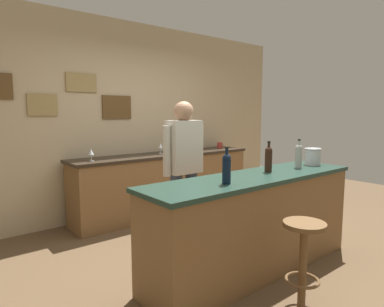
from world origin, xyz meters
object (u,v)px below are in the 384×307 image
object	(u,v)px
wine_bottle_c	(299,155)
ice_bucket	(313,156)
bartender	(184,166)
wine_bottle_a	(227,167)
wine_bottle_b	(269,158)
coffee_mug	(220,145)
wine_glass_b	(161,146)
wine_glass_a	(91,152)
bar_stool	(303,250)

from	to	relation	value
wine_bottle_c	ice_bucket	xyz separation A→B (m)	(0.31, 0.02, -0.04)
bartender	wine_bottle_a	bearing A→B (deg)	-104.98
wine_bottle_b	coffee_mug	bearing A→B (deg)	57.60
wine_bottle_b	wine_bottle_c	size ratio (longest dim) A/B	1.00
wine_bottle_a	ice_bucket	size ratio (longest dim) A/B	1.63
wine_glass_b	wine_glass_a	bearing A→B (deg)	-174.49
bar_stool	coffee_mug	distance (m)	3.29
bartender	coffee_mug	bearing A→B (deg)	36.33
ice_bucket	wine_glass_b	size ratio (longest dim) A/B	1.21
bar_stool	wine_bottle_a	bearing A→B (deg)	116.13
wine_glass_a	bartender	bearing A→B (deg)	-65.48
wine_bottle_c	wine_glass_a	distance (m)	2.46
wine_bottle_b	wine_bottle_c	distance (m)	0.44
bartender	wine_bottle_a	xyz separation A→B (m)	(-0.23, -0.88, 0.12)
wine_bottle_b	wine_bottle_a	bearing A→B (deg)	-169.49
wine_bottle_a	wine_bottle_c	distance (m)	1.15
wine_bottle_a	wine_glass_b	size ratio (longest dim) A/B	1.97
ice_bucket	coffee_mug	xyz separation A→B (m)	(0.55, 2.08, -0.07)
bartender	wine_bottle_b	world-z (taller)	bartender
bar_stool	coffee_mug	bearing A→B (deg)	57.66
wine_bottle_c	wine_bottle_a	bearing A→B (deg)	-175.89
wine_bottle_a	ice_bucket	distance (m)	1.47
bar_stool	ice_bucket	bearing A→B (deg)	29.34
wine_bottle_b	ice_bucket	xyz separation A→B (m)	(0.75, -0.03, -0.04)
wine_bottle_b	wine_bottle_c	world-z (taller)	same
wine_bottle_b	wine_glass_b	world-z (taller)	wine_bottle_b
wine_bottle_b	ice_bucket	bearing A→B (deg)	-1.97
bar_stool	coffee_mug	xyz separation A→B (m)	(1.74, 2.75, 0.49)
bar_stool	wine_bottle_c	bearing A→B (deg)	36.37
ice_bucket	wine_bottle_b	bearing A→B (deg)	178.03
wine_bottle_b	wine_glass_a	size ratio (longest dim) A/B	1.97
wine_bottle_c	wine_glass_b	xyz separation A→B (m)	(-0.35, 2.08, -0.05)
wine_bottle_a	coffee_mug	world-z (taller)	wine_bottle_a
wine_bottle_a	bar_stool	bearing A→B (deg)	-63.87
bar_stool	wine_glass_a	bearing A→B (deg)	102.49
wine_glass_a	coffee_mug	distance (m)	2.32
wine_bottle_b	coffee_mug	size ratio (longest dim) A/B	2.45
wine_bottle_b	wine_glass_a	distance (m)	2.18
wine_bottle_c	wine_glass_a	bearing A→B (deg)	126.34
wine_bottle_a	ice_bucket	xyz separation A→B (m)	(1.46, 0.11, -0.04)
wine_glass_b	wine_bottle_a	bearing A→B (deg)	-110.23
wine_glass_a	wine_bottle_a	bearing A→B (deg)	-81.57
wine_bottle_a	coffee_mug	xyz separation A→B (m)	(2.01, 2.19, -0.11)
wine_bottle_b	bartender	bearing A→B (deg)	122.62
wine_bottle_a	wine_glass_a	size ratio (longest dim) A/B	1.97
bar_stool	wine_bottle_c	distance (m)	1.24
wine_glass_a	coffee_mug	xyz separation A→B (m)	(2.32, 0.13, -0.06)
bartender	wine_bottle_c	xyz separation A→B (m)	(0.91, -0.79, 0.12)
wine_bottle_b	wine_glass_b	bearing A→B (deg)	87.54
bar_stool	ice_bucket	world-z (taller)	ice_bucket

